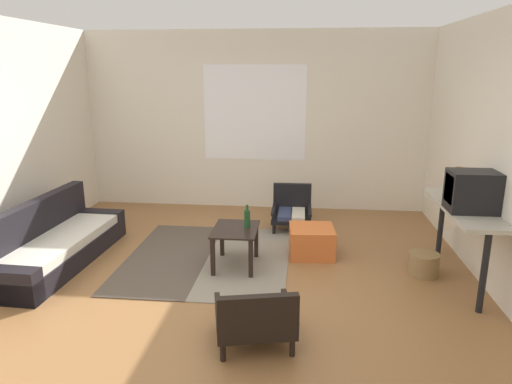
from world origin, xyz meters
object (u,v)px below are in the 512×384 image
object	(u,v)px
ottoman_orange	(312,241)
console_shelf	(463,214)
coffee_table	(235,236)
crt_television	(472,191)
couch	(54,244)
armchair_striped_foreground	(255,318)
armchair_by_window	(292,209)
clay_vase	(457,187)
wicker_basket	(424,264)
glass_bottle	(247,218)

from	to	relation	value
ottoman_orange	console_shelf	world-z (taller)	console_shelf
coffee_table	crt_television	distance (m)	2.44
console_shelf	coffee_table	bearing A→B (deg)	177.78
couch	armchair_striped_foreground	size ratio (longest dim) A/B	2.84
console_shelf	crt_television	size ratio (longest dim) A/B	3.33
armchair_by_window	clay_vase	distance (m)	2.25
armchair_by_window	ottoman_orange	size ratio (longest dim) A/B	1.15
clay_vase	couch	bearing A→B (deg)	-176.26
wicker_basket	console_shelf	bearing A→B (deg)	-15.29
ottoman_orange	wicker_basket	distance (m)	1.26
armchair_by_window	wicker_basket	size ratio (longest dim) A/B	1.84
couch	coffee_table	bearing A→B (deg)	3.27
coffee_table	armchair_striped_foreground	xyz separation A→B (m)	(0.38, -1.50, -0.11)
crt_television	wicker_basket	distance (m)	0.97
couch	console_shelf	size ratio (longest dim) A/B	1.39
couch	coffee_table	xyz separation A→B (m)	(2.05, 0.12, 0.13)
ottoman_orange	glass_bottle	distance (m)	0.89
armchair_striped_foreground	ottoman_orange	bearing A→B (deg)	76.56
ottoman_orange	armchair_striped_foreground	bearing A→B (deg)	-103.44
armchair_by_window	ottoman_orange	bearing A→B (deg)	-74.89
wicker_basket	ottoman_orange	bearing A→B (deg)	160.02
coffee_table	wicker_basket	distance (m)	2.04
couch	armchair_by_window	world-z (taller)	couch
ottoman_orange	armchair_by_window	bearing A→B (deg)	105.11
ottoman_orange	crt_television	size ratio (longest dim) A/B	1.15
glass_bottle	armchair_by_window	bearing A→B (deg)	71.39
ottoman_orange	glass_bottle	size ratio (longest dim) A/B	2.01
armchair_by_window	crt_television	size ratio (longest dim) A/B	1.32
couch	armchair_striped_foreground	world-z (taller)	couch
coffee_table	armchair_striped_foreground	world-z (taller)	armchair_striped_foreground
armchair_striped_foreground	crt_television	xyz separation A→B (m)	(1.95, 1.24, 0.75)
couch	ottoman_orange	bearing A→B (deg)	10.62
coffee_table	console_shelf	world-z (taller)	console_shelf
armchair_by_window	wicker_basket	distance (m)	2.02
armchair_striped_foreground	crt_television	size ratio (longest dim) A/B	1.63
armchair_by_window	clay_vase	bearing A→B (deg)	-35.00
coffee_table	console_shelf	distance (m)	2.37
armchair_striped_foreground	ottoman_orange	size ratio (longest dim) A/B	1.42
coffee_table	armchair_striped_foreground	distance (m)	1.56
console_shelf	glass_bottle	bearing A→B (deg)	176.17
console_shelf	couch	bearing A→B (deg)	-179.66
ottoman_orange	glass_bottle	xyz separation A→B (m)	(-0.72, -0.37, 0.38)
console_shelf	wicker_basket	xyz separation A→B (m)	(-0.31, 0.09, -0.59)
console_shelf	armchair_by_window	bearing A→B (deg)	139.70
couch	armchair_striped_foreground	bearing A→B (deg)	-29.72
console_shelf	glass_bottle	size ratio (longest dim) A/B	5.82
glass_bottle	console_shelf	bearing A→B (deg)	-3.83
crt_television	armchair_striped_foreground	bearing A→B (deg)	-147.55
glass_bottle	wicker_basket	world-z (taller)	glass_bottle
console_shelf	crt_television	distance (m)	0.33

